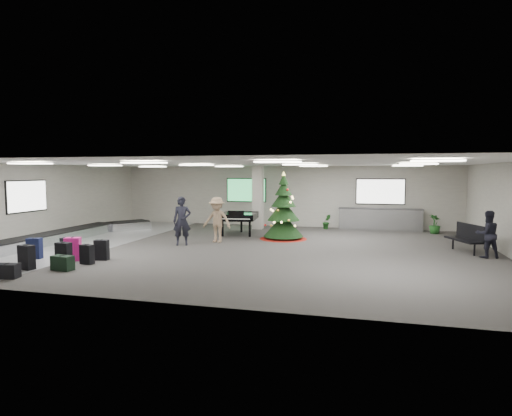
% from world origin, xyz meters
% --- Properties ---
extents(ground, '(18.00, 18.00, 0.00)m').
position_xyz_m(ground, '(0.00, 0.00, 0.00)').
color(ground, '#34322F').
rests_on(ground, ground).
extents(room_envelope, '(18.02, 14.02, 3.21)m').
position_xyz_m(room_envelope, '(-0.38, 0.67, 2.33)').
color(room_envelope, '#9D988F').
rests_on(room_envelope, ground).
extents(baggage_carousel, '(2.28, 9.71, 0.43)m').
position_xyz_m(baggage_carousel, '(-7.84, -0.08, 0.21)').
color(baggage_carousel, silver).
rests_on(baggage_carousel, ground).
extents(service_counter, '(4.05, 0.65, 1.08)m').
position_xyz_m(service_counter, '(5.00, 6.65, 0.55)').
color(service_counter, silver).
rests_on(service_counter, ground).
extents(suitcase_0, '(0.51, 0.34, 0.75)m').
position_xyz_m(suitcase_0, '(-5.32, -5.05, 0.36)').
color(suitcase_0, black).
rests_on(suitcase_0, ground).
extents(suitcase_1, '(0.49, 0.29, 0.74)m').
position_xyz_m(suitcase_1, '(-4.59, -4.37, 0.36)').
color(suitcase_1, black).
rests_on(suitcase_1, ground).
extents(pink_suitcase, '(0.54, 0.41, 0.78)m').
position_xyz_m(pink_suitcase, '(-4.84, -3.62, 0.38)').
color(pink_suitcase, '#F01F8D').
rests_on(pink_suitcase, ground).
extents(suitcase_3, '(0.47, 0.30, 0.68)m').
position_xyz_m(suitcase_3, '(-4.01, -3.29, 0.33)').
color(suitcase_3, black).
rests_on(suitcase_3, ground).
extents(navy_suitcase, '(0.49, 0.35, 0.71)m').
position_xyz_m(navy_suitcase, '(-6.27, -3.68, 0.35)').
color(navy_suitcase, black).
rests_on(navy_suitcase, ground).
extents(green_duffel, '(0.67, 0.39, 0.45)m').
position_xyz_m(green_duffel, '(-4.25, -4.85, 0.21)').
color(green_duffel, black).
rests_on(green_duffel, ground).
extents(suitcase_7, '(0.45, 0.29, 0.63)m').
position_xyz_m(suitcase_7, '(-4.08, -3.94, 0.31)').
color(suitcase_7, black).
rests_on(suitcase_7, ground).
extents(suitcase_8, '(0.44, 0.25, 0.67)m').
position_xyz_m(suitcase_8, '(-5.45, -3.09, 0.32)').
color(suitcase_8, black).
rests_on(suitcase_8, ground).
extents(black_duffel, '(0.66, 0.46, 0.41)m').
position_xyz_m(black_duffel, '(-5.04, -6.05, 0.20)').
color(black_duffel, black).
rests_on(black_duffel, ground).
extents(christmas_tree, '(2.04, 2.04, 2.91)m').
position_xyz_m(christmas_tree, '(0.90, 2.59, 1.00)').
color(christmas_tree, maroon).
rests_on(christmas_tree, ground).
extents(grand_piano, '(1.80, 2.20, 1.16)m').
position_xyz_m(grand_piano, '(-1.35, 3.37, 0.83)').
color(grand_piano, black).
rests_on(grand_piano, ground).
extents(bench, '(1.11, 1.70, 1.02)m').
position_xyz_m(bench, '(7.84, 1.14, 0.58)').
color(bench, black).
rests_on(bench, ground).
extents(traveler_a, '(0.82, 0.69, 1.91)m').
position_xyz_m(traveler_a, '(-2.66, 0.03, 0.96)').
color(traveler_a, black).
rests_on(traveler_a, ground).
extents(traveler_b, '(1.25, 0.77, 1.85)m').
position_xyz_m(traveler_b, '(-1.57, 1.04, 0.93)').
color(traveler_b, '#9B7D60').
rests_on(traveler_b, ground).
extents(traveler_bench, '(0.88, 0.75, 1.59)m').
position_xyz_m(traveler_bench, '(8.28, 0.27, 0.79)').
color(traveler_bench, black).
rests_on(traveler_bench, ground).
extents(potted_plant_left, '(0.51, 0.47, 0.75)m').
position_xyz_m(potted_plant_left, '(2.41, 6.30, 0.37)').
color(potted_plant_left, '#123A18').
rests_on(potted_plant_left, ground).
extents(potted_plant_right, '(0.72, 0.72, 0.90)m').
position_xyz_m(potted_plant_right, '(7.45, 5.90, 0.45)').
color(potted_plant_right, '#123A18').
rests_on(potted_plant_right, ground).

